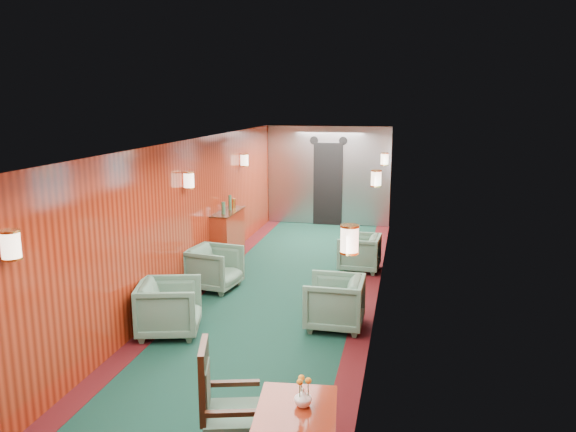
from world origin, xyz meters
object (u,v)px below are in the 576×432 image
(dining_table, at_px, (296,425))
(armchair_left_near, at_px, (170,308))
(side_chair, at_px, (221,402))
(armchair_right_near, at_px, (334,302))
(armchair_right_far, at_px, (359,253))
(credenza, at_px, (228,237))
(armchair_left_far, at_px, (214,268))

(dining_table, xyz_separation_m, armchair_left_near, (-2.20, 2.59, -0.20))
(armchair_left_near, bearing_deg, side_chair, -162.88)
(side_chair, bearing_deg, armchair_right_near, 64.95)
(armchair_right_near, bearing_deg, armchair_left_near, -71.93)
(side_chair, xyz_separation_m, armchair_right_far, (0.62, 5.78, -0.27))
(credenza, bearing_deg, armchair_left_near, -85.40)
(side_chair, height_order, credenza, credenza)
(credenza, distance_m, armchair_left_near, 3.26)
(dining_table, bearing_deg, armchair_left_near, 124.18)
(armchair_left_far, relative_size, armchair_right_near, 0.99)
(side_chair, height_order, armchair_right_near, side_chair)
(side_chair, relative_size, armchair_left_near, 1.40)
(armchair_right_near, height_order, armchair_right_far, armchair_right_near)
(dining_table, bearing_deg, armchair_right_far, 84.16)
(dining_table, xyz_separation_m, credenza, (-2.46, 5.83, -0.05))
(armchair_left_near, distance_m, armchair_left_far, 1.82)
(armchair_left_near, bearing_deg, armchair_left_far, -14.06)
(dining_table, relative_size, armchair_right_far, 1.31)
(side_chair, relative_size, armchair_right_near, 1.43)
(side_chair, distance_m, armchair_right_near, 3.18)
(side_chair, bearing_deg, armchair_left_near, 106.59)
(dining_table, relative_size, side_chair, 0.86)
(credenza, bearing_deg, armchair_left_far, -80.74)
(side_chair, xyz_separation_m, armchair_right_near, (0.53, 3.13, -0.25))
(armchair_right_near, bearing_deg, armchair_left_far, -118.54)
(armchair_left_near, relative_size, armchair_right_far, 1.09)
(armchair_left_near, bearing_deg, credenza, -10.38)
(dining_table, bearing_deg, credenza, 106.74)
(credenza, bearing_deg, dining_table, -67.17)
(armchair_left_near, bearing_deg, dining_table, -154.72)
(armchair_left_near, height_order, armchair_right_near, armchair_left_near)
(armchair_right_near, bearing_deg, dining_table, 2.51)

